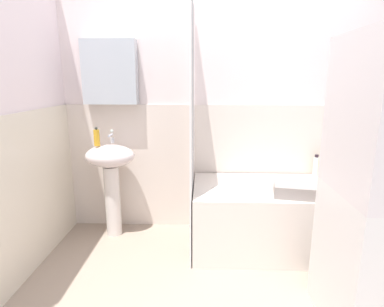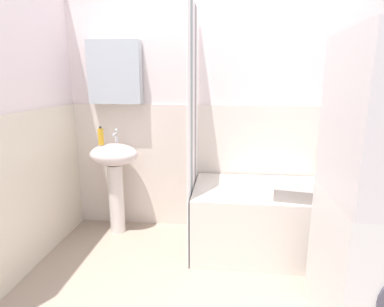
{
  "view_description": "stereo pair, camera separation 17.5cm",
  "coord_description": "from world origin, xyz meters",
  "px_view_note": "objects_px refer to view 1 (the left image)",
  "views": [
    {
      "loc": [
        -0.25,
        -1.67,
        1.43
      ],
      "look_at": [
        -0.34,
        0.78,
        0.85
      ],
      "focal_mm": 29.41,
      "sensor_mm": 36.0,
      "label": 1
    },
    {
      "loc": [
        -0.07,
        -1.66,
        1.43
      ],
      "look_at": [
        -0.34,
        0.78,
        0.85
      ],
      "focal_mm": 29.41,
      "sensor_mm": 36.0,
      "label": 2
    }
  ],
  "objects_px": {
    "sink": "(111,170)",
    "body_wash_bottle": "(325,168)",
    "bathtub": "(276,217)",
    "lotion_bottle": "(339,169)",
    "soap_dispenser": "(97,138)",
    "conditioner_bottle": "(316,166)",
    "towel_folded": "(295,190)"
  },
  "relations": [
    {
      "from": "soap_dispenser",
      "to": "towel_folded",
      "type": "height_order",
      "value": "soap_dispenser"
    },
    {
      "from": "body_wash_bottle",
      "to": "towel_folded",
      "type": "height_order",
      "value": "body_wash_bottle"
    },
    {
      "from": "soap_dispenser",
      "to": "body_wash_bottle",
      "type": "distance_m",
      "value": 2.06
    },
    {
      "from": "bathtub",
      "to": "body_wash_bottle",
      "type": "relative_size",
      "value": 7.58
    },
    {
      "from": "bathtub",
      "to": "body_wash_bottle",
      "type": "height_order",
      "value": "body_wash_bottle"
    },
    {
      "from": "sink",
      "to": "soap_dispenser",
      "type": "height_order",
      "value": "soap_dispenser"
    },
    {
      "from": "lotion_bottle",
      "to": "soap_dispenser",
      "type": "bearing_deg",
      "value": -176.29
    },
    {
      "from": "sink",
      "to": "body_wash_bottle",
      "type": "distance_m",
      "value": 1.95
    },
    {
      "from": "bathtub",
      "to": "conditioner_bottle",
      "type": "xyz_separation_m",
      "value": [
        0.4,
        0.29,
        0.37
      ]
    },
    {
      "from": "sink",
      "to": "conditioner_bottle",
      "type": "xyz_separation_m",
      "value": [
        1.87,
        0.11,
        0.02
      ]
    },
    {
      "from": "sink",
      "to": "towel_folded",
      "type": "relative_size",
      "value": 2.78
    },
    {
      "from": "bathtub",
      "to": "lotion_bottle",
      "type": "bearing_deg",
      "value": 24.69
    },
    {
      "from": "sink",
      "to": "lotion_bottle",
      "type": "xyz_separation_m",
      "value": [
        2.07,
        0.1,
        0.0
      ]
    },
    {
      "from": "bathtub",
      "to": "towel_folded",
      "type": "xyz_separation_m",
      "value": [
        0.07,
        -0.21,
        0.32
      ]
    },
    {
      "from": "soap_dispenser",
      "to": "bathtub",
      "type": "distance_m",
      "value": 1.7
    },
    {
      "from": "towel_folded",
      "to": "lotion_bottle",
      "type": "bearing_deg",
      "value": 42.49
    },
    {
      "from": "bathtub",
      "to": "body_wash_bottle",
      "type": "distance_m",
      "value": 0.66
    },
    {
      "from": "sink",
      "to": "conditioner_bottle",
      "type": "height_order",
      "value": "sink"
    },
    {
      "from": "lotion_bottle",
      "to": "conditioner_bottle",
      "type": "xyz_separation_m",
      "value": [
        -0.21,
        0.01,
        0.02
      ]
    },
    {
      "from": "conditioner_bottle",
      "to": "towel_folded",
      "type": "distance_m",
      "value": 0.6
    },
    {
      "from": "body_wash_bottle",
      "to": "lotion_bottle",
      "type": "bearing_deg",
      "value": -2.69
    },
    {
      "from": "soap_dispenser",
      "to": "conditioner_bottle",
      "type": "distance_m",
      "value": 1.99
    },
    {
      "from": "sink",
      "to": "body_wash_bottle",
      "type": "relative_size",
      "value": 4.61
    },
    {
      "from": "lotion_bottle",
      "to": "body_wash_bottle",
      "type": "relative_size",
      "value": 0.89
    },
    {
      "from": "towel_folded",
      "to": "body_wash_bottle",
      "type": "bearing_deg",
      "value": 50.73
    },
    {
      "from": "towel_folded",
      "to": "sink",
      "type": "bearing_deg",
      "value": 165.87
    },
    {
      "from": "soap_dispenser",
      "to": "lotion_bottle",
      "type": "distance_m",
      "value": 2.19
    },
    {
      "from": "sink",
      "to": "bathtub",
      "type": "height_order",
      "value": "sink"
    },
    {
      "from": "bathtub",
      "to": "lotion_bottle",
      "type": "distance_m",
      "value": 0.76
    },
    {
      "from": "bathtub",
      "to": "soap_dispenser",
      "type": "bearing_deg",
      "value": 174.93
    },
    {
      "from": "lotion_bottle",
      "to": "body_wash_bottle",
      "type": "distance_m",
      "value": 0.13
    },
    {
      "from": "soap_dispenser",
      "to": "bathtub",
      "type": "height_order",
      "value": "soap_dispenser"
    }
  ]
}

